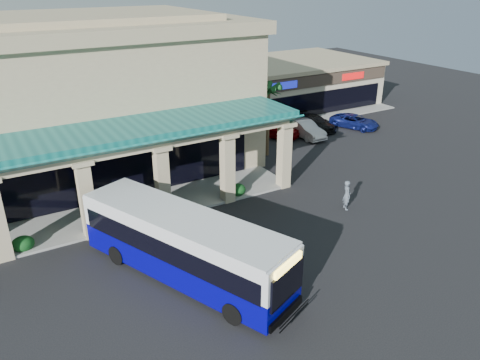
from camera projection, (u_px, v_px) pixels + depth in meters
ground at (250, 242)px, 26.39m from camera, size 110.00×110.00×0.00m
main_building at (35, 101)px, 32.95m from camera, size 30.80×14.80×11.35m
arcade at (70, 183)px, 26.86m from camera, size 30.00×6.20×5.70m
strip_mall at (274, 84)px, 52.66m from camera, size 22.50×12.50×4.90m
palm_0 at (268, 117)px, 37.66m from camera, size 2.40×2.40×6.60m
palm_1 at (258, 111)px, 40.65m from camera, size 2.40×2.40×5.80m
broadleaf_tree at (211, 107)px, 43.85m from camera, size 2.60×2.60×4.81m
transit_bus at (184, 247)px, 22.72m from camera, size 7.33×12.40×3.42m
pedestrian at (347, 195)px, 29.73m from camera, size 0.69×0.83×1.96m
car_silver at (273, 127)px, 43.09m from camera, size 3.81×5.47×1.73m
car_white at (305, 129)px, 43.01m from camera, size 1.68×4.68×1.53m
car_red at (315, 123)px, 45.11m from camera, size 2.19×4.77×1.35m
car_gray at (354, 121)px, 45.59m from camera, size 3.87×5.17×1.31m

